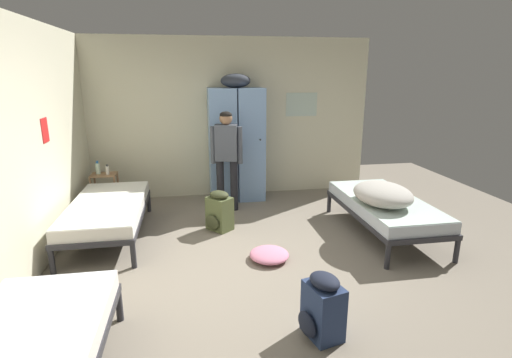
{
  "coord_description": "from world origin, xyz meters",
  "views": [
    {
      "loc": [
        -0.71,
        -3.83,
        2.1
      ],
      "look_at": [
        0.0,
        0.28,
        0.95
      ],
      "focal_mm": 27.39,
      "sensor_mm": 36.0,
      "label": 1
    }
  ],
  "objects_px": {
    "bed_left_rear": "(107,210)",
    "bedding_heap": "(383,194)",
    "water_bottle": "(98,168)",
    "person_traveler": "(227,152)",
    "backpack_olive": "(219,212)",
    "lotion_bottle": "(107,170)",
    "shelf_unit": "(105,188)",
    "bed_right": "(385,206)",
    "backpack_navy": "(322,308)",
    "clothes_pile_pink": "(269,255)",
    "locker_bank": "(236,142)"
  },
  "relations": [
    {
      "from": "locker_bank",
      "to": "bed_right",
      "type": "height_order",
      "value": "locker_bank"
    },
    {
      "from": "backpack_navy",
      "to": "clothes_pile_pink",
      "type": "xyz_separation_m",
      "value": [
        -0.15,
        1.4,
        -0.2
      ]
    },
    {
      "from": "shelf_unit",
      "to": "bed_right",
      "type": "height_order",
      "value": "shelf_unit"
    },
    {
      "from": "backpack_navy",
      "to": "clothes_pile_pink",
      "type": "bearing_deg",
      "value": 95.97
    },
    {
      "from": "person_traveler",
      "to": "backpack_navy",
      "type": "relative_size",
      "value": 2.79
    },
    {
      "from": "locker_bank",
      "to": "water_bottle",
      "type": "distance_m",
      "value": 2.21
    },
    {
      "from": "bed_right",
      "to": "lotion_bottle",
      "type": "bearing_deg",
      "value": 156.92
    },
    {
      "from": "locker_bank",
      "to": "bed_right",
      "type": "xyz_separation_m",
      "value": [
        1.74,
        -1.84,
        -0.59
      ]
    },
    {
      "from": "bedding_heap",
      "to": "clothes_pile_pink",
      "type": "bearing_deg",
      "value": -168.85
    },
    {
      "from": "bed_right",
      "to": "person_traveler",
      "type": "height_order",
      "value": "person_traveler"
    },
    {
      "from": "bed_right",
      "to": "person_traveler",
      "type": "relative_size",
      "value": 1.24
    },
    {
      "from": "backpack_olive",
      "to": "clothes_pile_pink",
      "type": "distance_m",
      "value": 1.12
    },
    {
      "from": "locker_bank",
      "to": "bedding_heap",
      "type": "xyz_separation_m",
      "value": [
        1.59,
        -2.03,
        -0.35
      ]
    },
    {
      "from": "bed_left_rear",
      "to": "water_bottle",
      "type": "height_order",
      "value": "water_bottle"
    },
    {
      "from": "person_traveler",
      "to": "water_bottle",
      "type": "relative_size",
      "value": 7.49
    },
    {
      "from": "bed_left_rear",
      "to": "bedding_heap",
      "type": "xyz_separation_m",
      "value": [
        3.44,
        -0.68,
        0.24
      ]
    },
    {
      "from": "lotion_bottle",
      "to": "backpack_olive",
      "type": "height_order",
      "value": "lotion_bottle"
    },
    {
      "from": "locker_bank",
      "to": "backpack_olive",
      "type": "bearing_deg",
      "value": -107.07
    },
    {
      "from": "person_traveler",
      "to": "backpack_olive",
      "type": "xyz_separation_m",
      "value": [
        -0.19,
        -0.78,
        -0.67
      ]
    },
    {
      "from": "clothes_pile_pink",
      "to": "backpack_olive",
      "type": "bearing_deg",
      "value": 116.75
    },
    {
      "from": "backpack_olive",
      "to": "clothes_pile_pink",
      "type": "height_order",
      "value": "backpack_olive"
    },
    {
      "from": "backpack_olive",
      "to": "lotion_bottle",
      "type": "bearing_deg",
      "value": 145.71
    },
    {
      "from": "water_bottle",
      "to": "lotion_bottle",
      "type": "distance_m",
      "value": 0.16
    },
    {
      "from": "locker_bank",
      "to": "lotion_bottle",
      "type": "xyz_separation_m",
      "value": [
        -2.03,
        -0.23,
        -0.33
      ]
    },
    {
      "from": "bed_left_rear",
      "to": "person_traveler",
      "type": "distance_m",
      "value": 1.89
    },
    {
      "from": "bed_right",
      "to": "backpack_olive",
      "type": "relative_size",
      "value": 3.45
    },
    {
      "from": "water_bottle",
      "to": "backpack_navy",
      "type": "bearing_deg",
      "value": -55.79
    },
    {
      "from": "water_bottle",
      "to": "clothes_pile_pink",
      "type": "height_order",
      "value": "water_bottle"
    },
    {
      "from": "lotion_bottle",
      "to": "clothes_pile_pink",
      "type": "distance_m",
      "value": 3.03
    },
    {
      "from": "backpack_navy",
      "to": "lotion_bottle",
      "type": "bearing_deg",
      "value": 122.97
    },
    {
      "from": "locker_bank",
      "to": "bed_left_rear",
      "type": "xyz_separation_m",
      "value": [
        -1.85,
        -1.34,
        -0.59
      ]
    },
    {
      "from": "locker_bank",
      "to": "backpack_olive",
      "type": "xyz_separation_m",
      "value": [
        -0.41,
        -1.34,
        -0.71
      ]
    },
    {
      "from": "lotion_bottle",
      "to": "locker_bank",
      "type": "bearing_deg",
      "value": 6.6
    },
    {
      "from": "bedding_heap",
      "to": "water_bottle",
      "type": "bearing_deg",
      "value": 153.86
    },
    {
      "from": "bed_right",
      "to": "locker_bank",
      "type": "bearing_deg",
      "value": 133.35
    },
    {
      "from": "bedding_heap",
      "to": "person_traveler",
      "type": "bearing_deg",
      "value": 140.9
    },
    {
      "from": "shelf_unit",
      "to": "water_bottle",
      "type": "bearing_deg",
      "value": 165.96
    },
    {
      "from": "locker_bank",
      "to": "lotion_bottle",
      "type": "relative_size",
      "value": 13.3
    },
    {
      "from": "shelf_unit",
      "to": "bed_right",
      "type": "distance_m",
      "value": 4.18
    },
    {
      "from": "bed_right",
      "to": "backpack_navy",
      "type": "height_order",
      "value": "backpack_navy"
    },
    {
      "from": "lotion_bottle",
      "to": "clothes_pile_pink",
      "type": "bearing_deg",
      "value": -44.64
    },
    {
      "from": "locker_bank",
      "to": "water_bottle",
      "type": "height_order",
      "value": "locker_bank"
    },
    {
      "from": "water_bottle",
      "to": "backpack_navy",
      "type": "height_order",
      "value": "water_bottle"
    },
    {
      "from": "shelf_unit",
      "to": "person_traveler",
      "type": "xyz_separation_m",
      "value": [
        1.88,
        -0.36,
        0.58
      ]
    },
    {
      "from": "bed_right",
      "to": "lotion_bottle",
      "type": "xyz_separation_m",
      "value": [
        -3.77,
        1.61,
        0.26
      ]
    },
    {
      "from": "locker_bank",
      "to": "shelf_unit",
      "type": "distance_m",
      "value": 2.2
    },
    {
      "from": "bed_right",
      "to": "clothes_pile_pink",
      "type": "height_order",
      "value": "bed_right"
    },
    {
      "from": "shelf_unit",
      "to": "backpack_navy",
      "type": "relative_size",
      "value": 1.04
    },
    {
      "from": "person_traveler",
      "to": "backpack_navy",
      "type": "xyz_separation_m",
      "value": [
        0.45,
        -3.17,
        -0.67
      ]
    },
    {
      "from": "bed_left_rear",
      "to": "water_bottle",
      "type": "distance_m",
      "value": 1.25
    }
  ]
}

